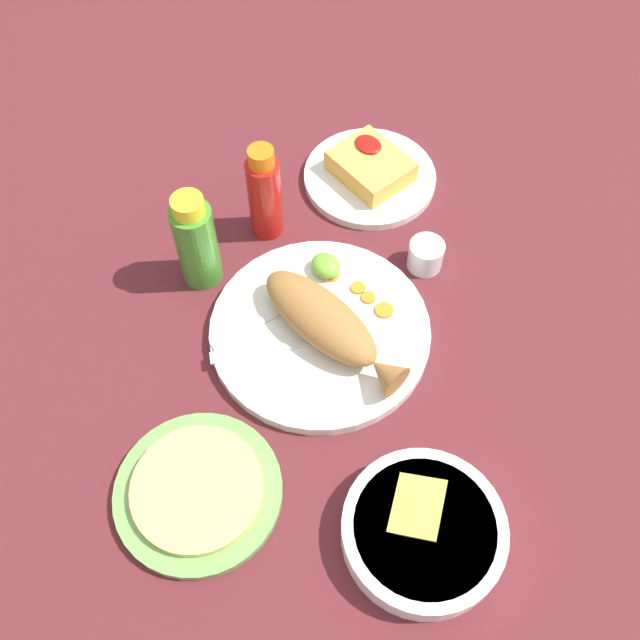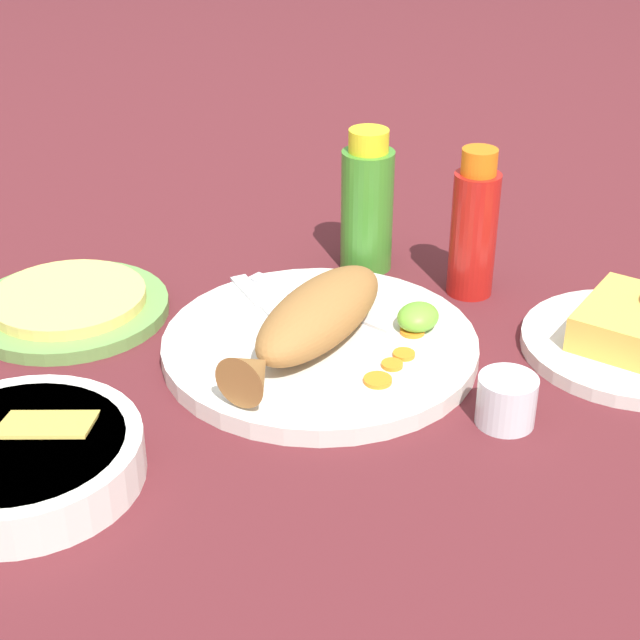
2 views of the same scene
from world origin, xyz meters
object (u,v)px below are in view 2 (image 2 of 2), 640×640
(main_plate, at_px, (320,346))
(fork_near, at_px, (267,308))
(side_plate_fries, at_px, (631,345))
(fried_fish, at_px, (313,319))
(salt_cup, at_px, (506,403))
(guacamole_bowl, at_px, (23,457))
(tortilla_plate, at_px, (69,309))
(hot_sauce_bottle_green, at_px, (367,205))
(hot_sauce_bottle_red, at_px, (474,228))
(fork_far, at_px, (309,298))

(main_plate, distance_m, fork_near, 0.08)
(fork_near, height_order, side_plate_fries, fork_near)
(fried_fish, relative_size, salt_cup, 4.69)
(fried_fish, xyz_separation_m, guacamole_bowl, (-0.28, 0.09, -0.02))
(side_plate_fries, height_order, tortilla_plate, same)
(main_plate, height_order, hot_sauce_bottle_green, hot_sauce_bottle_green)
(fried_fish, bearing_deg, hot_sauce_bottle_red, -20.60)
(guacamole_bowl, bearing_deg, side_plate_fries, -35.87)
(fork_far, bearing_deg, side_plate_fries, -153.09)
(side_plate_fries, distance_m, guacamole_bowl, 0.58)
(salt_cup, height_order, tortilla_plate, salt_cup)
(fork_far, relative_size, side_plate_fries, 0.87)
(main_plate, relative_size, hot_sauce_bottle_green, 1.89)
(main_plate, height_order, fork_far, fork_far)
(fried_fish, xyz_separation_m, hot_sauce_bottle_green, (0.20, 0.07, 0.03))
(salt_cup, bearing_deg, fried_fish, 92.38)
(fork_near, xyz_separation_m, hot_sauce_bottle_green, (0.17, -0.01, 0.06))
(guacamole_bowl, xyz_separation_m, tortilla_plate, (0.21, 0.17, -0.01))
(salt_cup, bearing_deg, guacamole_bowl, 135.20)
(hot_sauce_bottle_green, relative_size, guacamole_bowl, 0.84)
(fork_far, relative_size, hot_sauce_bottle_green, 1.14)
(hot_sauce_bottle_green, xyz_separation_m, salt_cup, (-0.20, -0.26, -0.06))
(fork_near, xyz_separation_m, tortilla_plate, (-0.10, 0.19, -0.01))
(fried_fish, relative_size, hot_sauce_bottle_red, 1.50)
(hot_sauce_bottle_red, height_order, tortilla_plate, hot_sauce_bottle_red)
(guacamole_bowl, height_order, tortilla_plate, guacamole_bowl)
(fried_fish, height_order, guacamole_bowl, fried_fish)
(main_plate, bearing_deg, hot_sauce_bottle_green, 18.92)
(salt_cup, height_order, side_plate_fries, salt_cup)
(fried_fish, relative_size, guacamole_bowl, 1.27)
(hot_sauce_bottle_green, bearing_deg, fork_near, 176.33)
(hot_sauce_bottle_green, distance_m, guacamole_bowl, 0.49)
(main_plate, relative_size, fork_far, 1.66)
(fork_far, xyz_separation_m, side_plate_fries, (0.12, -0.30, -0.01))
(fork_far, bearing_deg, fork_near, 68.15)
(guacamole_bowl, bearing_deg, salt_cup, -44.80)
(hot_sauce_bottle_red, xyz_separation_m, guacamole_bowl, (-0.49, 0.15, -0.05))
(fried_fish, bearing_deg, fork_far, 32.60)
(hot_sauce_bottle_green, xyz_separation_m, guacamole_bowl, (-0.48, 0.02, -0.05))
(fork_far, bearing_deg, guacamole_bowl, 90.81)
(fork_near, relative_size, guacamole_bowl, 0.87)
(fried_fish, distance_m, guacamole_bowl, 0.29)
(hot_sauce_bottle_green, bearing_deg, tortilla_plate, 144.25)
(side_plate_fries, bearing_deg, hot_sauce_bottle_red, 82.11)
(main_plate, height_order, fork_near, fork_near)
(hot_sauce_bottle_red, distance_m, tortilla_plate, 0.43)
(fork_near, bearing_deg, fork_far, -88.42)
(tortilla_plate, bearing_deg, fork_far, -55.90)
(fried_fish, bearing_deg, tortilla_plate, 99.69)
(tortilla_plate, bearing_deg, main_plate, -72.75)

